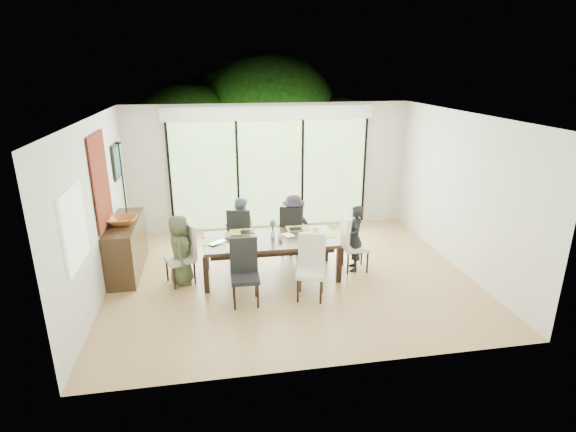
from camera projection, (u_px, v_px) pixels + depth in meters
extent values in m
cube|color=#96673C|center=(290.00, 276.00, 7.72)|extent=(6.00, 5.00, 0.01)
cube|color=white|center=(291.00, 116.00, 6.85)|extent=(6.00, 5.00, 0.01)
cube|color=beige|center=(270.00, 167.00, 9.63)|extent=(6.00, 0.02, 2.70)
cube|color=silver|center=(331.00, 265.00, 4.94)|extent=(6.00, 0.02, 2.70)
cube|color=silver|center=(95.00, 210.00, 6.80)|extent=(0.02, 5.00, 2.70)
cube|color=beige|center=(461.00, 192.00, 7.77)|extent=(0.02, 5.00, 2.70)
cube|color=#598C3F|center=(270.00, 175.00, 9.64)|extent=(4.20, 0.02, 2.30)
cube|color=white|center=(270.00, 113.00, 9.21)|extent=(4.40, 0.06, 0.28)
cube|color=black|center=(170.00, 179.00, 9.29)|extent=(0.05, 0.04, 2.30)
cube|color=black|center=(238.00, 176.00, 9.52)|extent=(0.05, 0.04, 2.30)
cube|color=black|center=(302.00, 173.00, 9.74)|extent=(0.05, 0.04, 2.30)
cube|color=black|center=(364.00, 171.00, 9.97)|extent=(0.05, 0.04, 2.30)
cube|color=#8CAD7F|center=(75.00, 228.00, 5.64)|extent=(0.02, 0.90, 1.00)
cube|color=brown|center=(266.00, 216.00, 10.91)|extent=(6.00, 1.80, 0.10)
cube|color=brown|center=(262.00, 184.00, 11.46)|extent=(6.00, 0.08, 0.06)
sphere|color=#14380F|center=(189.00, 145.00, 11.82)|extent=(3.20, 3.20, 3.20)
sphere|color=#14380F|center=(268.00, 126.00, 12.62)|extent=(4.00, 4.00, 4.00)
sphere|color=#14380F|center=(337.00, 148.00, 12.33)|extent=(2.80, 2.80, 2.80)
sphere|color=#14380F|center=(232.00, 130.00, 13.17)|extent=(3.60, 3.60, 3.60)
cube|color=black|center=(270.00, 240.00, 7.52)|extent=(2.19, 1.00, 0.05)
cube|color=black|center=(270.00, 244.00, 7.54)|extent=(2.00, 0.82, 0.09)
cube|color=black|center=(206.00, 274.00, 7.05)|extent=(0.08, 0.08, 0.63)
cube|color=black|center=(339.00, 265.00, 7.40)|extent=(0.08, 0.08, 0.63)
cube|color=black|center=(206.00, 253.00, 7.85)|extent=(0.08, 0.08, 0.63)
cube|color=black|center=(326.00, 245.00, 8.20)|extent=(0.08, 0.08, 0.63)
imported|color=#444E34|center=(180.00, 250.00, 7.30)|extent=(0.37, 0.56, 1.17)
imported|color=black|center=(355.00, 238.00, 7.78)|extent=(0.43, 0.60, 1.17)
imported|color=slate|center=(240.00, 228.00, 8.24)|extent=(0.60, 0.44, 1.17)
imported|color=#251F2F|center=(294.00, 225.00, 8.40)|extent=(0.59, 0.41, 1.17)
cube|color=#81BE43|center=(213.00, 242.00, 7.35)|extent=(0.40, 0.29, 0.01)
cube|color=#87C044|center=(325.00, 235.00, 7.66)|extent=(0.40, 0.29, 0.01)
cube|color=#97AE3E|center=(242.00, 232.00, 7.81)|extent=(0.40, 0.29, 0.01)
cube|color=#92A53B|center=(298.00, 228.00, 7.97)|extent=(0.40, 0.29, 0.01)
cube|color=white|center=(239.00, 247.00, 7.14)|extent=(0.40, 0.29, 0.01)
cube|color=black|center=(248.00, 232.00, 7.77)|extent=(0.24, 0.16, 0.01)
cube|color=black|center=(296.00, 229.00, 7.91)|extent=(0.22, 0.15, 0.01)
cube|color=white|center=(312.00, 237.00, 7.57)|extent=(0.27, 0.20, 0.00)
cube|color=white|center=(239.00, 246.00, 7.13)|extent=(0.24, 0.24, 0.02)
cube|color=#CE5A18|center=(238.00, 246.00, 7.13)|extent=(0.18, 0.18, 0.01)
cylinder|color=silver|center=(273.00, 234.00, 7.54)|extent=(0.07, 0.07, 0.11)
cylinder|color=#337226|center=(273.00, 228.00, 7.51)|extent=(0.04, 0.04, 0.15)
sphere|color=#4D52C2|center=(273.00, 223.00, 7.48)|extent=(0.10, 0.10, 0.10)
imported|color=silver|center=(219.00, 243.00, 7.27)|extent=(0.35, 0.34, 0.02)
imported|color=white|center=(228.00, 235.00, 7.52)|extent=(0.16, 0.16, 0.09)
imported|color=white|center=(280.00, 238.00, 7.43)|extent=(0.13, 0.13, 0.08)
imported|color=white|center=(316.00, 231.00, 7.72)|extent=(0.15, 0.15, 0.09)
imported|color=white|center=(284.00, 236.00, 7.59)|extent=(0.22, 0.25, 0.02)
cube|color=black|center=(127.00, 247.00, 7.76)|extent=(0.46, 1.62, 0.91)
imported|color=#985321|center=(122.00, 220.00, 7.50)|extent=(0.48, 0.48, 0.12)
cylinder|color=black|center=(127.00, 214.00, 7.93)|extent=(0.10, 0.10, 0.04)
cylinder|color=black|center=(123.00, 179.00, 7.73)|extent=(0.02, 0.02, 1.27)
cylinder|color=black|center=(118.00, 143.00, 7.53)|extent=(0.10, 0.10, 0.03)
cylinder|color=silver|center=(118.00, 139.00, 7.51)|extent=(0.04, 0.04, 0.10)
cube|color=maroon|center=(101.00, 181.00, 7.07)|extent=(0.02, 1.00, 1.50)
cube|color=black|center=(116.00, 161.00, 8.26)|extent=(0.03, 0.55, 0.65)
cube|color=#18484D|center=(117.00, 161.00, 8.27)|extent=(0.01, 0.45, 0.55)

